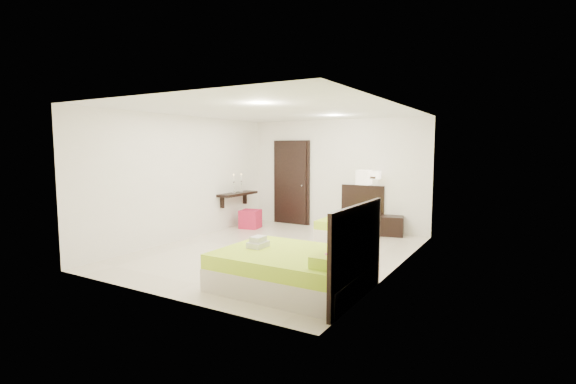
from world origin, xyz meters
The scene contains 7 objects.
floor centered at (0.00, 0.00, 0.00)m, with size 5.50×5.50×0.00m, color beige.
bed_single centered at (0.70, 1.97, 0.26)m, with size 1.03×1.71×1.41m.
bed_double centered at (1.35, -1.62, 0.29)m, with size 1.97×1.67×1.62m.
nightstand centered at (1.46, 2.54, 0.22)m, with size 0.49×0.43×0.43m, color black.
ottoman centered at (-1.76, 1.67, 0.22)m, with size 0.44×0.44×0.44m, color #AA1637.
door centered at (-1.20, 2.70, 1.05)m, with size 1.02×0.15×2.14m.
console_shelf centered at (-2.08, 1.60, 0.82)m, with size 0.35×1.20×0.78m.
Camera 1 is at (4.05, -6.46, 1.92)m, focal length 26.00 mm.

